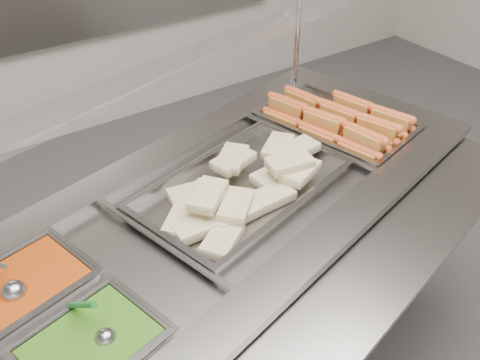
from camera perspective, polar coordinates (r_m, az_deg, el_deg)
steam_counter at (r=1.83m, az=-0.95°, el=-11.50°), size 1.83×1.14×0.81m
tray_rail at (r=1.39m, az=13.32°, el=-10.40°), size 1.63×0.71×0.05m
sneeze_guard at (r=1.51m, az=-6.91°, el=11.72°), size 1.51×0.62×0.40m
pan_hotdogs at (r=1.96m, az=10.16°, el=5.33°), size 0.42×0.56×0.09m
pan_wraps at (r=1.60m, az=0.21°, el=-1.14°), size 0.68×0.50×0.06m
pan_beans at (r=1.42m, az=-21.66°, el=-11.01°), size 0.32×0.28×0.09m
pan_peas at (r=1.25m, az=-15.40°, el=-17.31°), size 0.32×0.28×0.09m
hotdogs_in_buns at (r=1.92m, az=10.47°, el=6.15°), size 0.38×0.50×0.11m
tortilla_wraps at (r=1.56m, az=0.20°, el=-0.72°), size 0.61×0.40×0.09m
ladle at (r=1.37m, az=-23.07°, el=-10.81°), size 0.07×0.18×0.12m
serving_spoon at (r=1.22m, az=-14.56°, el=-15.48°), size 0.06×0.16×0.13m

